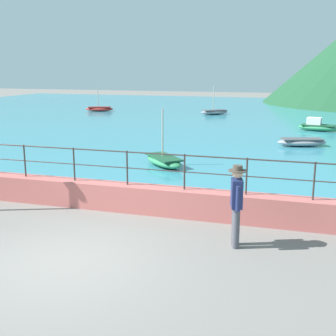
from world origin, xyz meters
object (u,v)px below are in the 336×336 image
(person_walking, at_px, (236,202))
(boat_3, at_px, (317,126))
(boat_0, at_px, (164,160))
(boat_1, at_px, (99,109))
(boat_2, at_px, (302,142))
(boat_4, at_px, (214,112))

(person_walking, xyz_separation_m, boat_3, (2.12, 18.25, -0.65))
(boat_0, height_order, boat_1, boat_1)
(boat_1, height_order, boat_2, boat_1)
(person_walking, xyz_separation_m, boat_2, (1.28, 12.64, -0.72))
(boat_0, xyz_separation_m, boat_1, (-11.53, 18.50, 0.00))
(boat_1, relative_size, boat_2, 1.00)
(boat_0, distance_m, boat_1, 21.80)
(boat_1, bearing_deg, person_walking, -58.88)
(boat_1, distance_m, boat_2, 20.74)
(boat_2, bearing_deg, boat_3, 81.52)
(boat_1, relative_size, boat_3, 1.02)
(boat_1, height_order, boat_3, boat_1)
(person_walking, bearing_deg, boat_4, 101.96)
(boat_4, bearing_deg, boat_1, -178.78)
(person_walking, height_order, boat_1, boat_1)
(person_walking, distance_m, boat_3, 18.38)
(boat_2, relative_size, boat_4, 1.04)
(boat_0, xyz_separation_m, boat_2, (4.97, 5.93, -0.01))
(boat_0, bearing_deg, person_walking, -61.22)
(boat_1, bearing_deg, boat_3, -21.87)
(boat_0, bearing_deg, boat_1, 121.94)
(person_walking, xyz_separation_m, boat_4, (-5.39, 25.42, -0.71))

